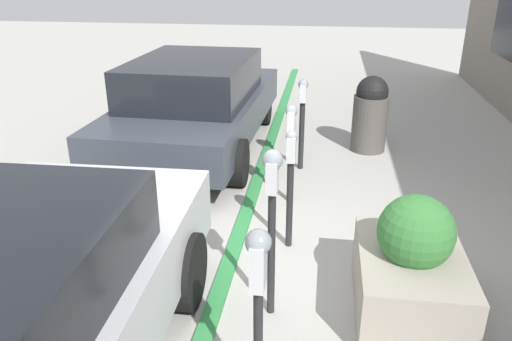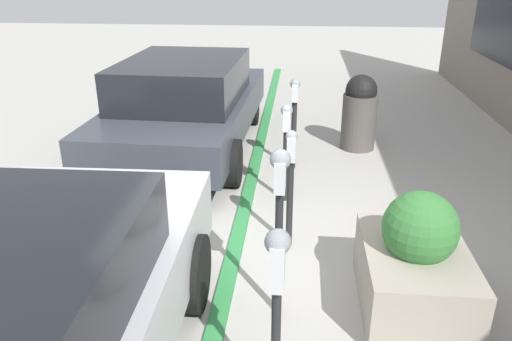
% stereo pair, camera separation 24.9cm
% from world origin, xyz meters
% --- Properties ---
extents(ground_plane, '(40.00, 40.00, 0.00)m').
position_xyz_m(ground_plane, '(0.00, 0.00, 0.00)').
color(ground_plane, '#ADAAA3').
extents(curb_strip, '(19.00, 0.16, 0.04)m').
position_xyz_m(curb_strip, '(0.00, 0.08, 0.02)').
color(curb_strip, '#338C47').
rests_on(curb_strip, ground_plane).
extents(parking_meter_nearest, '(0.19, 0.16, 1.43)m').
position_xyz_m(parking_meter_nearest, '(-2.21, -0.46, 1.04)').
color(parking_meter_nearest, '#232326').
rests_on(parking_meter_nearest, ground_plane).
extents(parking_meter_second, '(0.20, 0.17, 1.54)m').
position_xyz_m(parking_meter_second, '(-1.14, -0.43, 1.11)').
color(parking_meter_second, '#232326').
rests_on(parking_meter_second, ground_plane).
extents(parking_meter_middle, '(0.14, 0.12, 1.32)m').
position_xyz_m(parking_meter_middle, '(0.01, -0.50, 0.84)').
color(parking_meter_middle, '#232326').
rests_on(parking_meter_middle, ground_plane).
extents(parking_meter_fourth, '(0.18, 0.15, 1.29)m').
position_xyz_m(parking_meter_fourth, '(1.11, -0.41, 0.88)').
color(parking_meter_fourth, '#232326').
rests_on(parking_meter_fourth, ground_plane).
extents(parking_meter_farthest, '(0.17, 0.15, 1.36)m').
position_xyz_m(parking_meter_farthest, '(2.24, -0.49, 0.88)').
color(parking_meter_farthest, '#232326').
rests_on(parking_meter_farthest, ground_plane).
extents(planter_box, '(1.30, 0.90, 1.12)m').
position_xyz_m(planter_box, '(-0.95, -1.62, 0.44)').
color(planter_box, '#A39989').
rests_on(planter_box, ground_plane).
extents(parked_car_middle, '(4.70, 2.15, 1.51)m').
position_xyz_m(parked_car_middle, '(2.89, 1.25, 0.78)').
color(parked_car_middle, '#383D47').
rests_on(parked_car_middle, ground_plane).
extents(trash_bin, '(0.56, 0.56, 1.23)m').
position_xyz_m(trash_bin, '(3.20, -1.54, 0.62)').
color(trash_bin, '#514C47').
rests_on(trash_bin, ground_plane).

